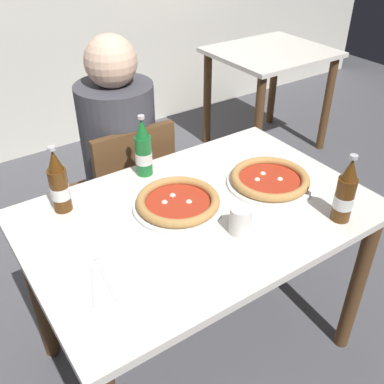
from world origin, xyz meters
name	(u,v)px	position (x,y,z in m)	size (l,w,h in m)	color
ground_plane	(198,346)	(0.00, 0.00, 0.00)	(8.00, 8.00, 0.00)	#4C4C51
dining_table_main	(200,236)	(0.00, 0.00, 0.64)	(1.20, 0.80, 0.75)	silver
chair_behind_table	(128,192)	(0.01, 0.61, 0.48)	(0.41, 0.41, 0.85)	brown
diner_seated	(122,169)	(0.01, 0.66, 0.58)	(0.34, 0.34, 1.21)	#2D3342
dining_table_background	(269,72)	(1.51, 1.27, 0.59)	(0.80, 0.70, 0.75)	silver
pizza_margherita_near	(178,202)	(-0.05, 0.06, 0.77)	(0.32, 0.32, 0.04)	white
pizza_marinara_far	(270,180)	(0.31, -0.01, 0.77)	(0.32, 0.32, 0.04)	white
beer_bottle_left	(345,193)	(0.37, -0.31, 0.85)	(0.07, 0.07, 0.25)	#512D0F
beer_bottle_center	(59,184)	(-0.39, 0.28, 0.85)	(0.07, 0.07, 0.25)	#512D0F
beer_bottle_right	(143,150)	(-0.04, 0.33, 0.85)	(0.07, 0.07, 0.25)	#196B2D
napkin_with_cutlery	(100,282)	(-0.43, -0.12, 0.75)	(0.22, 0.22, 0.01)	white
paper_cup	(240,220)	(0.04, -0.17, 0.80)	(0.07, 0.07, 0.10)	white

